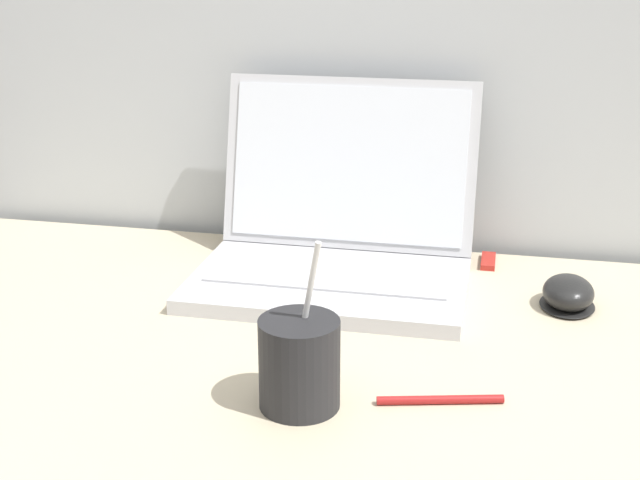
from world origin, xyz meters
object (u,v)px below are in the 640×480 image
Objects in this scene: drink_cup at (299,362)px; pen at (440,400)px; laptop at (336,236)px; computer_mouse at (568,294)px; usb_stick at (488,261)px.

drink_cup reaches higher than pen.
laptop is 0.32m from computer_mouse.
drink_cup is at bearing -111.15° from usb_stick.
drink_cup is at bearing -166.78° from pen.
computer_mouse is at bearing 63.71° from pen.
drink_cup is 2.02× the size of computer_mouse.
computer_mouse reaches higher than usb_stick.
drink_cup reaches higher than usb_stick.
drink_cup is 0.15m from pen.
laptop reaches higher than usb_stick.
laptop reaches higher than pen.
pen is at bearing -94.70° from usb_stick.
usb_stick is (0.17, 0.45, -0.05)m from drink_cup.
laptop is 2.84× the size of pen.
usb_stick is 0.42m from pen.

